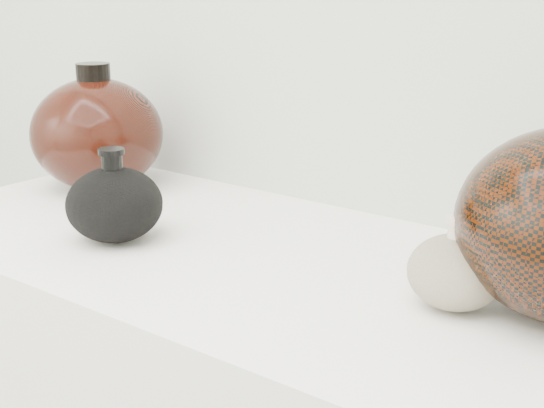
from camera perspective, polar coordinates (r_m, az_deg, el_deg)
The scene contains 3 objects.
black_gourd_vase at distance 1.07m, azimuth -11.78°, elevation 0.03°, with size 0.17×0.17×0.13m.
cream_gourd_vase at distance 0.87m, azimuth 13.66°, elevation -4.94°, with size 0.13×0.13×0.11m.
left_round_pot at distance 1.34m, azimuth -13.02°, elevation 5.21°, with size 0.25×0.25×0.22m.
Camera 1 is at (0.56, 0.21, 1.26)m, focal length 50.00 mm.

